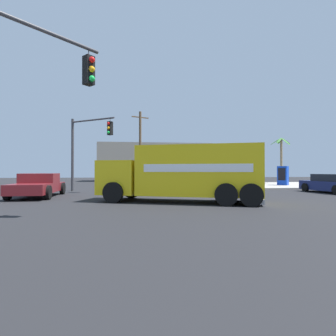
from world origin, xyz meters
TOP-DOWN VIEW (x-y plane):
  - ground_plane at (0.00, 0.00)m, footprint 100.00×100.00m
  - sidewalk_corner_far at (12.52, 12.52)m, footprint 11.00×11.00m
  - delivery_truck at (-0.79, -0.55)m, footprint 8.23×5.15m
  - traffic_light_primary at (-6.80, 7.04)m, footprint 3.39×2.40m
  - pickup_maroon at (-8.85, 3.16)m, footprint 2.36×5.25m
  - sedan_navy at (10.43, 3.58)m, footprint 2.33×4.44m
  - vending_machine_red at (11.26, 11.23)m, footprint 1.16×1.17m
  - palm_tree_far at (13.68, 15.72)m, footprint 2.42×2.42m
  - utility_pole at (-2.39, 19.51)m, footprint 2.06×0.99m
  - building_backdrop at (0.07, 28.06)m, footprint 16.59×6.00m

SIDE VIEW (x-z plane):
  - ground_plane at x=0.00m, z-range 0.00..0.00m
  - sidewalk_corner_far at x=12.52m, z-range 0.00..0.14m
  - sedan_navy at x=10.43m, z-range -0.03..1.28m
  - pickup_maroon at x=-8.85m, z-range 0.04..1.42m
  - vending_machine_red at x=11.26m, z-range 0.14..1.99m
  - delivery_truck at x=-0.79m, z-range 0.07..2.81m
  - building_backdrop at x=0.07m, z-range 0.00..5.60m
  - palm_tree_far at x=13.68m, z-range 0.92..6.14m
  - traffic_light_primary at x=-6.80m, z-range 0.87..6.38m
  - utility_pole at x=-2.39m, z-range 0.14..8.87m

